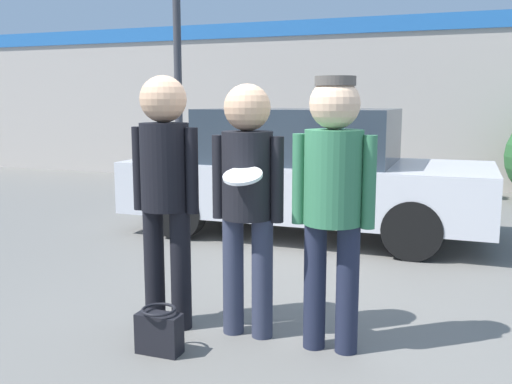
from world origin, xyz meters
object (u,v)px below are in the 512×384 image
Objects in this scene: person_middle_with_frisbee at (247,187)px; handbag at (159,331)px; person_left at (165,178)px; person_right at (333,187)px; parked_car_near at (304,173)px.

person_middle_with_frisbee is 1.13m from handbag.
person_left reaches higher than handbag.
person_middle_with_frisbee is 0.98× the size of person_right.
person_middle_with_frisbee reaches higher than handbag.
handbag is (0.03, -3.71, -0.62)m from parked_car_near.
person_middle_with_frisbee is 0.61m from person_right.
person_middle_with_frisbee is at bearing 176.13° from person_right.
person_middle_with_frisbee reaches higher than parked_car_near.
person_right is (0.61, -0.04, 0.04)m from person_middle_with_frisbee.
parked_car_near is at bearing 98.27° from person_middle_with_frisbee.
handbag is (-0.44, -0.49, -0.92)m from person_middle_with_frisbee.
parked_car_near reaches higher than handbag.
person_left reaches higher than parked_car_near.
parked_car_near is (-1.08, 3.26, -0.34)m from person_right.
person_left is at bearing 111.26° from handbag.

